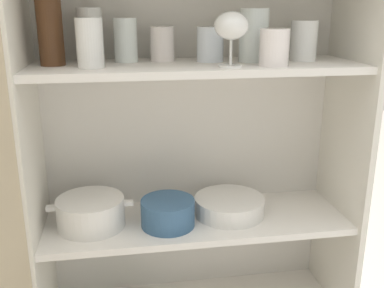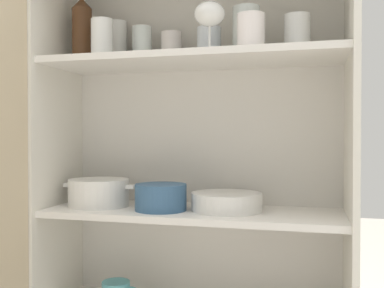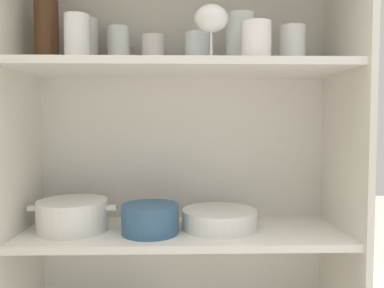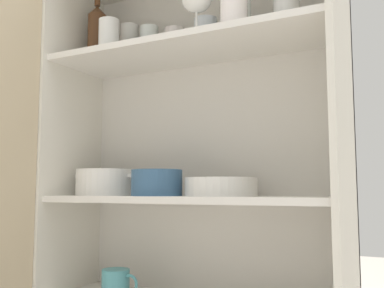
{
  "view_description": "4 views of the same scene",
  "coord_description": "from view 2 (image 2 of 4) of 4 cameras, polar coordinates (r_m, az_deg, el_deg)",
  "views": [
    {
      "loc": [
        -0.21,
        -1.06,
        1.28
      ],
      "look_at": [
        -0.01,
        0.2,
        0.88
      ],
      "focal_mm": 42.0,
      "sensor_mm": 36.0,
      "label": 1
    },
    {
      "loc": [
        0.34,
        -1.17,
        0.89
      ],
      "look_at": [
        -0.0,
        0.15,
        0.87
      ],
      "focal_mm": 42.0,
      "sensor_mm": 36.0,
      "label": 2
    },
    {
      "loc": [
        -0.0,
        -0.9,
        0.97
      ],
      "look_at": [
        0.02,
        0.16,
        0.91
      ],
      "focal_mm": 35.0,
      "sensor_mm": 36.0,
      "label": 3
    },
    {
      "loc": [
        0.63,
        -1.06,
        0.68
      ],
      "look_at": [
        0.01,
        0.16,
        0.83
      ],
      "focal_mm": 42.0,
      "sensor_mm": 36.0,
      "label": 4
    }
  ],
  "objects": [
    {
      "name": "tumbler_glass_2",
      "position": [
        1.56,
        -9.49,
        12.46
      ],
      "size": [
        0.07,
        0.07,
        0.15
      ],
      "color": "white",
      "rests_on": "shelf_board_upper"
    },
    {
      "name": "tumbler_glass_4",
      "position": [
        1.41,
        2.17,
        12.67
      ],
      "size": [
        0.07,
        0.07,
        0.09
      ],
      "color": "white",
      "rests_on": "shelf_board_upper"
    },
    {
      "name": "tumbler_glass_7",
      "position": [
        1.47,
        -2.62,
        12.18
      ],
      "size": [
        0.07,
        0.07,
        0.09
      ],
      "color": "silver",
      "rests_on": "shelf_board_upper"
    },
    {
      "name": "shelf_board_upper",
      "position": [
        1.38,
        0.04,
        10.55
      ],
      "size": [
        0.89,
        0.29,
        0.02
      ],
      "primitive_type": "cube",
      "color": "silver"
    },
    {
      "name": "tumbler_glass_1",
      "position": [
        1.45,
        -11.36,
        12.91
      ],
      "size": [
        0.07,
        0.07,
        0.12
      ],
      "color": "white",
      "rests_on": "shelf_board_upper"
    },
    {
      "name": "wine_glass_0",
      "position": [
        1.3,
        2.25,
        15.98
      ],
      "size": [
        0.09,
        0.09,
        0.14
      ],
      "color": "white",
      "rests_on": "shelf_board_upper"
    },
    {
      "name": "mixing_bowl_large",
      "position": [
        1.36,
        -3.98,
        -6.62
      ],
      "size": [
        0.16,
        0.16,
        0.08
      ],
      "color": "#33567A",
      "rests_on": "shelf_board_middle"
    },
    {
      "name": "cupboard_side_left",
      "position": [
        1.55,
        -16.57,
        -6.03
      ],
      "size": [
        0.02,
        0.32,
        1.4
      ],
      "primitive_type": "cube",
      "color": "silver",
      "rests_on": "ground_plane"
    },
    {
      "name": "wine_bottle",
      "position": [
        1.56,
        -13.8,
        13.86
      ],
      "size": [
        0.07,
        0.07,
        0.25
      ],
      "color": "#4C2D19",
      "rests_on": "shelf_board_upper"
    },
    {
      "name": "cupboard_side_right",
      "position": [
        1.33,
        19.5,
        -7.18
      ],
      "size": [
        0.02,
        0.32,
        1.4
      ],
      "primitive_type": "cube",
      "color": "silver",
      "rests_on": "ground_plane"
    },
    {
      "name": "shelf_board_middle",
      "position": [
        1.38,
        0.04,
        -8.76
      ],
      "size": [
        0.89,
        0.29,
        0.02
      ],
      "primitive_type": "cube",
      "color": "silver"
    },
    {
      "name": "tumbler_glass_6",
      "position": [
        1.38,
        6.89,
        14.01
      ],
      "size": [
        0.08,
        0.08,
        0.14
      ],
      "color": "white",
      "rests_on": "shelf_board_upper"
    },
    {
      "name": "plate_stack_white",
      "position": [
        1.36,
        4.43,
        -7.32
      ],
      "size": [
        0.21,
        0.21,
        0.05
      ],
      "color": "silver",
      "rests_on": "shelf_board_middle"
    },
    {
      "name": "cupboard_back_panel",
      "position": [
        1.52,
        1.51,
        -6.13
      ],
      "size": [
        0.93,
        0.02,
        1.4
      ],
      "primitive_type": "cube",
      "color": "silver",
      "rests_on": "ground_plane"
    },
    {
      "name": "tumbler_glass_5",
      "position": [
        1.27,
        7.48,
        13.96
      ],
      "size": [
        0.08,
        0.08,
        0.09
      ],
      "color": "silver",
      "rests_on": "shelf_board_upper"
    },
    {
      "name": "tumbler_glass_3",
      "position": [
        1.51,
        -6.38,
        12.37
      ],
      "size": [
        0.06,
        0.06,
        0.12
      ],
      "color": "white",
      "rests_on": "shelf_board_upper"
    },
    {
      "name": "casserole_dish",
      "position": [
        1.48,
        -11.74,
        -6.04
      ],
      "size": [
        0.25,
        0.19,
        0.09
      ],
      "color": "silver",
      "rests_on": "shelf_board_middle"
    },
    {
      "name": "tumbler_glass_0",
      "position": [
        1.36,
        13.21,
        13.43
      ],
      "size": [
        0.07,
        0.07,
        0.11
      ],
      "color": "white",
      "rests_on": "shelf_board_upper"
    }
  ]
}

